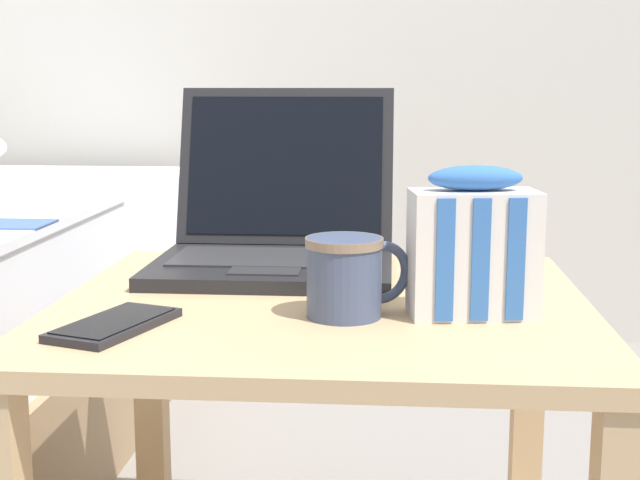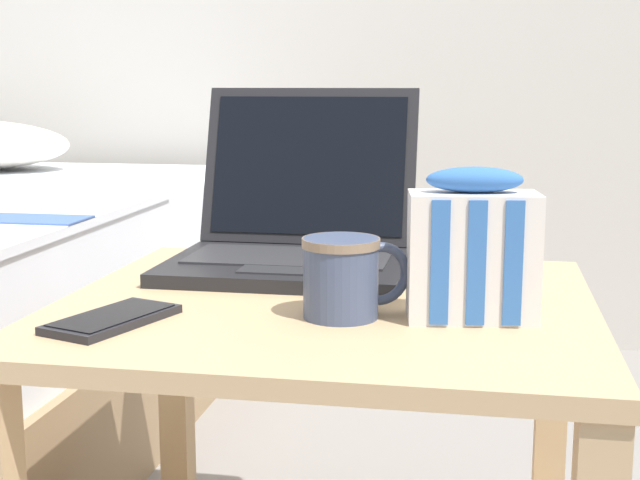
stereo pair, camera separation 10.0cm
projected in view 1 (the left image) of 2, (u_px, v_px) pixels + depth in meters
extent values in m
cube|color=tan|center=(323.00, 309.00, 1.06)|extent=(0.63, 0.58, 0.02)
cube|color=tan|center=(152.00, 423.00, 1.38)|extent=(0.04, 0.04, 0.49)
cube|color=tan|center=(526.00, 434.00, 1.34)|extent=(0.04, 0.04, 0.49)
cube|color=black|center=(272.00, 268.00, 1.20)|extent=(0.32, 0.24, 0.02)
cube|color=#2D2D30|center=(274.00, 257.00, 1.21)|extent=(0.27, 0.13, 0.00)
cube|color=#2D2D30|center=(265.00, 271.00, 1.13)|extent=(0.09, 0.05, 0.00)
cube|color=black|center=(286.00, 166.00, 1.33)|extent=(0.32, 0.08, 0.23)
cube|color=black|center=(285.00, 165.00, 1.33)|extent=(0.29, 0.07, 0.20)
cube|color=silver|center=(301.00, 140.00, 1.34)|extent=(0.03, 0.01, 0.03)
cube|color=red|center=(263.00, 196.00, 1.33)|extent=(0.03, 0.01, 0.04)
cube|color=blue|center=(347.00, 200.00, 1.32)|extent=(0.03, 0.01, 0.03)
cube|color=green|center=(272.00, 151.00, 1.34)|extent=(0.04, 0.02, 0.04)
cylinder|color=#3F4C6B|center=(344.00, 277.00, 0.97)|extent=(0.08, 0.08, 0.09)
cylinder|color=#7F6B56|center=(344.00, 242.00, 0.97)|extent=(0.09, 0.09, 0.01)
cylinder|color=black|center=(344.00, 250.00, 0.97)|extent=(0.07, 0.07, 0.01)
torus|color=#3F4C6B|center=(382.00, 273.00, 0.99)|extent=(0.07, 0.04, 0.07)
cube|color=silver|center=(473.00, 254.00, 0.98)|extent=(0.15, 0.09, 0.14)
cube|color=#3366B2|center=(445.00, 261.00, 0.94)|extent=(0.02, 0.00, 0.13)
cube|color=#3366B2|center=(481.00, 260.00, 0.94)|extent=(0.02, 0.00, 0.13)
cube|color=#3366B2|center=(516.00, 260.00, 0.94)|extent=(0.02, 0.00, 0.13)
ellipsoid|color=#3366B2|center=(475.00, 178.00, 0.96)|extent=(0.11, 0.06, 0.03)
cube|color=black|center=(115.00, 325.00, 0.93)|extent=(0.12, 0.16, 0.01)
cube|color=black|center=(114.00, 320.00, 0.93)|extent=(0.10, 0.15, 0.00)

